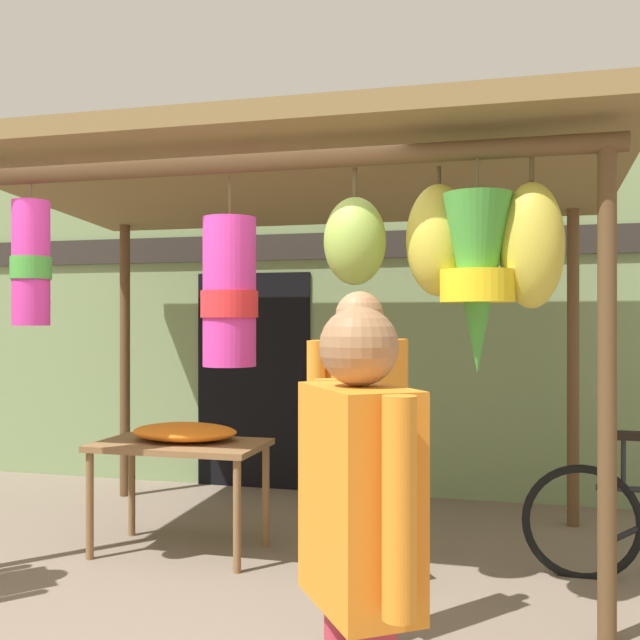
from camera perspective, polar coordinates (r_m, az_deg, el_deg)
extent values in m
plane|color=#756656|center=(4.61, -9.71, -19.81)|extent=(30.00, 30.00, 0.00)
cube|color=#7A9360|center=(6.89, -0.39, 2.00)|extent=(9.56, 0.25, 3.60)
cube|color=#2D2823|center=(6.78, -0.71, 5.69)|extent=(8.60, 0.04, 0.24)
cube|color=black|center=(6.95, -5.16, -4.63)|extent=(1.10, 0.03, 2.00)
cylinder|color=brown|center=(3.85, 21.25, -5.24)|extent=(0.09, 0.09, 2.42)
cylinder|color=brown|center=(6.80, -14.80, -2.95)|extent=(0.09, 0.09, 2.42)
cylinder|color=brown|center=(5.93, 18.92, -3.39)|extent=(0.09, 0.09, 2.42)
cylinder|color=brown|center=(4.16, -6.17, 11.90)|extent=(3.98, 0.10, 0.10)
cylinder|color=brown|center=(6.17, 0.88, 9.43)|extent=(3.98, 0.10, 0.10)
cube|color=olive|center=(5.16, -1.95, 10.93)|extent=(4.28, 2.60, 0.31)
cylinder|color=brown|center=(4.78, -21.38, 9.14)|extent=(0.01, 0.01, 0.10)
cylinder|color=#D13399|center=(4.73, -21.38, 4.10)|extent=(0.22, 0.22, 0.74)
cylinder|color=green|center=(4.73, -21.38, 3.75)|extent=(0.24, 0.24, 0.13)
cylinder|color=brown|center=(4.22, -6.99, 9.42)|extent=(0.01, 0.01, 0.24)
cylinder|color=#D13399|center=(4.17, -6.99, 2.16)|extent=(0.30, 0.30, 0.83)
cylinder|color=red|center=(4.17, -6.99, 1.22)|extent=(0.32, 0.32, 0.15)
cylinder|color=brown|center=(3.85, 12.03, 10.80)|extent=(0.01, 0.01, 0.17)
cone|color=green|center=(3.79, 12.03, 2.77)|extent=(0.34, 0.34, 0.90)
cylinder|color=yellow|center=(3.79, 12.03, 2.58)|extent=(0.37, 0.37, 0.16)
cylinder|color=#4C3D23|center=(3.90, 16.01, 11.07)|extent=(0.02, 0.02, 0.12)
ellipsoid|color=gold|center=(3.85, 16.01, 5.57)|extent=(0.32, 0.27, 0.63)
cylinder|color=#4C3D23|center=(4.02, 9.16, 10.95)|extent=(0.02, 0.02, 0.09)
ellipsoid|color=gold|center=(3.97, 9.16, 6.09)|extent=(0.35, 0.30, 0.59)
cylinder|color=#4C3D23|center=(4.00, 2.70, 10.53)|extent=(0.02, 0.02, 0.16)
ellipsoid|color=#89A842|center=(3.96, 2.70, 6.09)|extent=(0.33, 0.28, 0.47)
cube|color=brown|center=(5.12, -10.72, -9.46)|extent=(1.12, 0.65, 0.04)
cylinder|color=brown|center=(5.19, -17.32, -13.48)|extent=(0.05, 0.05, 0.70)
cylinder|color=brown|center=(4.75, -6.41, -14.78)|extent=(0.05, 0.05, 0.70)
cylinder|color=brown|center=(5.66, -14.30, -12.36)|extent=(0.05, 0.05, 0.70)
cylinder|color=brown|center=(5.25, -4.19, -13.34)|extent=(0.05, 0.05, 0.70)
ellipsoid|color=orange|center=(5.17, -10.39, -8.48)|extent=(0.73, 0.51, 0.12)
ellipsoid|color=yellow|center=(5.07, -9.52, -8.58)|extent=(0.33, 0.26, 0.08)
cube|color=beige|center=(4.58, 2.88, -14.19)|extent=(0.55, 0.55, 0.04)
cube|color=beige|center=(4.70, 2.15, -11.31)|extent=(0.36, 0.24, 0.40)
cylinder|color=#333338|center=(4.42, 1.37, -17.68)|extent=(0.03, 0.03, 0.44)
cylinder|color=#333338|center=(4.54, 5.91, -17.21)|extent=(0.03, 0.03, 0.44)
cylinder|color=#333338|center=(4.75, 0.00, -16.41)|extent=(0.03, 0.03, 0.44)
cylinder|color=#333338|center=(4.86, 4.25, -16.04)|extent=(0.03, 0.03, 0.44)
torus|color=black|center=(4.91, 19.55, -14.52)|extent=(0.71, 0.05, 0.71)
cylinder|color=black|center=(4.86, 22.34, -10.10)|extent=(0.03, 0.03, 0.30)
cube|color=black|center=(4.83, 22.34, -8.23)|extent=(0.20, 0.08, 0.05)
cube|color=orange|center=(2.06, 3.02, -13.37)|extent=(0.41, 0.45, 0.59)
cylinder|color=orange|center=(2.29, 0.57, -11.27)|extent=(0.08, 0.08, 0.53)
cylinder|color=orange|center=(1.83, 6.13, -14.17)|extent=(0.08, 0.08, 0.53)
sphere|color=#9E704C|center=(2.01, 3.02, -2.04)|extent=(0.22, 0.22, 0.22)
cylinder|color=silver|center=(3.64, 1.92, -18.30)|extent=(0.13, 0.13, 0.84)
cylinder|color=silver|center=(3.75, 4.20, -17.76)|extent=(0.13, 0.13, 0.84)
cube|color=orange|center=(3.53, 3.08, -6.64)|extent=(0.42, 0.45, 0.63)
cylinder|color=orange|center=(3.38, -0.31, -6.41)|extent=(0.08, 0.08, 0.57)
cylinder|color=orange|center=(3.70, 6.17, -5.85)|extent=(0.08, 0.08, 0.57)
sphere|color=#9E704C|center=(3.51, 3.08, 0.35)|extent=(0.23, 0.23, 0.23)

